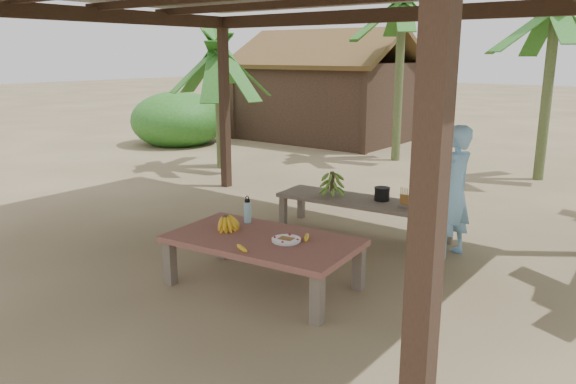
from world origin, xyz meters
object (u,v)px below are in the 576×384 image
Objects in this scene: cooking_pot at (382,194)px; woman at (453,192)px; work_table at (263,244)px; bench at (363,204)px; plate at (286,240)px; water_flask at (247,211)px; ripe_banana_bunch at (225,222)px.

cooking_pot is 0.99m from woman.
work_table is 2.26m from woman.
bench is 2.01m from plate.
cooking_pot is at bearing 22.27° from bench.
bench is 12.08× the size of cooking_pot.
water_flask is 1.92m from cooking_pot.
plate is 2.10m from woman.
ripe_banana_bunch is 0.72m from plate.
work_table is 1.29× the size of woman.
ripe_banana_bunch reaches higher than work_table.
plate is (0.31, -1.98, 0.12)m from bench.
woman is (1.16, -0.06, 0.34)m from bench.
woman reaches higher than bench.
ripe_banana_bunch is 0.18× the size of woman.
water_flask reaches higher than ripe_banana_bunch.
bench is 1.21m from woman.
water_flask is (-0.71, 0.26, 0.10)m from plate.
water_flask is at bearing -108.19° from cooking_pot.
woman is at bearing 46.81° from water_flask.
plate is 0.95× the size of water_flask.
cooking_pot is at bearing 74.13° from ripe_banana_bunch.
cooking_pot is at bearing 92.97° from plate.
woman is (1.10, 1.95, 0.30)m from work_table.
bench is 8.19× the size of plate.
plate is at bearing -86.19° from bench.
ripe_banana_bunch is 0.32m from water_flask.
water_flask is 0.19× the size of woman.
plate reaches higher than work_table.
bench is at bearing 85.62° from work_table.
cooking_pot reaches higher than plate.
water_flask is (0.01, 0.32, 0.04)m from ripe_banana_bunch.
water_flask is 2.27m from woman.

